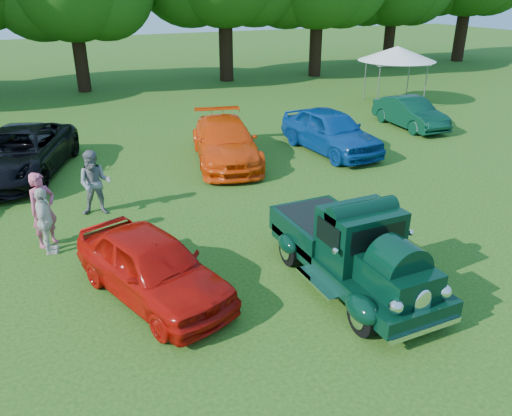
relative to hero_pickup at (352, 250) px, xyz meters
name	(u,v)px	position (x,y,z in m)	size (l,w,h in m)	color
ground	(300,288)	(-1.05, 0.22, -0.76)	(120.00, 120.00, 0.00)	#204810
hero_pickup	(352,250)	(0.00, 0.00, 0.00)	(2.08, 4.46, 1.74)	black
red_convertible	(152,266)	(-3.81, 1.24, -0.09)	(1.58, 3.93, 1.34)	#B30D07
back_car_black	(18,153)	(-5.97, 9.85, 0.01)	(2.54, 5.51, 1.53)	black
back_car_orange	(225,142)	(0.57, 8.36, -0.03)	(2.04, 5.03, 1.46)	#ED4008
back_car_blue	(331,131)	(4.53, 7.87, 0.03)	(1.86, 4.61, 1.57)	navy
back_car_green	(410,113)	(9.56, 9.35, -0.12)	(1.35, 3.88, 1.28)	black
spectator_pink	(43,210)	(-5.55, 4.41, 0.15)	(0.66, 0.43, 1.81)	#BA4C68
spectator_grey	(95,183)	(-4.19, 5.72, 0.13)	(0.86, 0.67, 1.78)	slate
spectator_white	(45,221)	(-5.55, 3.99, 0.04)	(0.94, 0.39, 1.60)	beige
canopy_tent	(397,54)	(11.97, 13.48, 1.77)	(4.99, 4.99, 2.91)	silver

